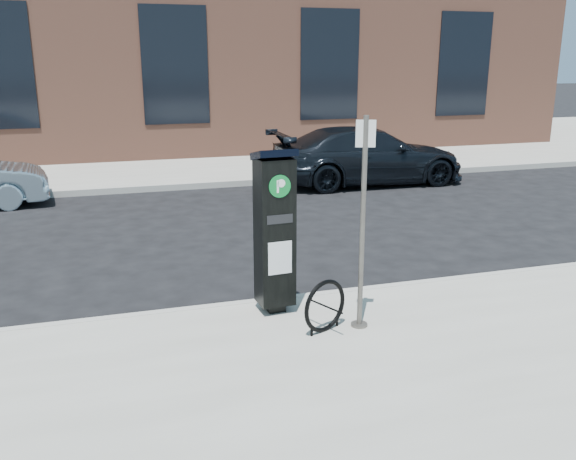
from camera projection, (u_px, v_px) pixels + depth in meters
name	position (u px, v px, depth m)	size (l,w,h in m)	color
ground	(291.00, 306.00, 8.23)	(120.00, 120.00, 0.00)	black
sidewalk_far	(172.00, 152.00, 21.10)	(60.00, 12.00, 0.15)	gray
curb_near	(292.00, 302.00, 8.19)	(60.00, 0.12, 0.16)	#9E9B93
curb_far	(199.00, 186.00, 15.59)	(60.00, 0.12, 0.16)	#9E9B93
building	(158.00, 32.00, 22.74)	(28.00, 10.05, 8.25)	#925742
parking_kiosk	(275.00, 230.00, 7.44)	(0.50, 0.45, 2.07)	black
sign_pole	(362.00, 226.00, 6.94)	(0.21, 0.20, 2.49)	#514C48
bike_rack	(325.00, 306.00, 7.06)	(0.60, 0.31, 0.64)	black
car_dark	(368.00, 156.00, 16.05)	(2.09, 5.14, 1.49)	black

